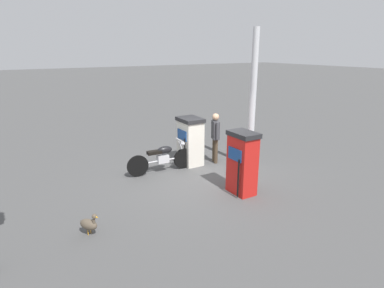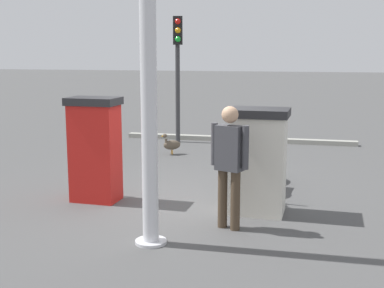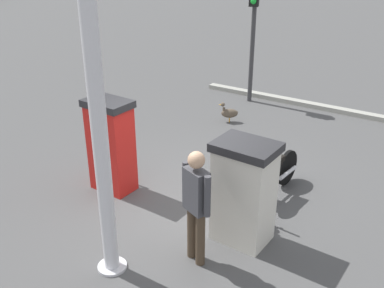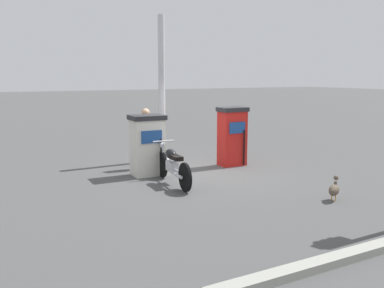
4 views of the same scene
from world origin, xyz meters
name	(u,v)px [view 2 (image 2 of 4)]	position (x,y,z in m)	size (l,w,h in m)	color
ground_plane	(181,199)	(0.00, 0.00, 0.00)	(120.00, 120.00, 0.00)	#4C4C4C
fuel_pump_near	(258,161)	(-0.42, -1.31, 0.80)	(0.71, 0.88, 1.57)	silver
fuel_pump_far	(95,149)	(-0.42, 1.31, 0.85)	(0.59, 0.81, 1.68)	red
motorcycle_near_pump	(256,165)	(0.70, -1.13, 0.48)	(2.18, 0.56, 0.97)	black
attendant_person	(229,159)	(-1.23, -1.02, 0.97)	(0.31, 0.57, 1.68)	#473828
wandering_duck	(172,144)	(3.56, 1.23, 0.24)	(0.40, 0.47, 0.51)	brown
roadside_traffic_light	(178,57)	(5.21, 1.54, 2.28)	(0.40, 0.29, 3.30)	#38383A
canopy_support_pole	(149,77)	(-2.02, -0.17, 2.09)	(0.40, 0.40, 4.33)	silver
road_edge_kerb	(238,139)	(5.77, 0.00, 0.06)	(0.36, 6.24, 0.12)	#9E9E93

